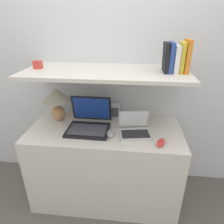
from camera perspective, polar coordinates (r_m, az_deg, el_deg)
name	(u,v)px	position (r m, az deg, el deg)	size (l,w,h in m)	color
ground_plane	(102,220)	(1.99, -3.01, -28.36)	(12.00, 12.00, 0.00)	#56514C
wall_back	(110,66)	(1.89, -0.62, 12.91)	(6.00, 0.05, 2.40)	silver
desk	(106,163)	(1.93, -1.83, -14.46)	(1.29, 0.60, 0.75)	silver
back_riser	(110,125)	(2.06, -0.69, -3.82)	(1.29, 0.04, 1.21)	silver
shelf	(105,72)	(1.60, -1.90, 11.36)	(1.29, 0.54, 0.03)	silver
table_lamp	(57,99)	(1.84, -15.53, 3.66)	(0.25, 0.25, 0.30)	#B27A4C
laptop_large	(89,123)	(1.71, -6.56, -3.11)	(0.35, 0.33, 0.26)	black
laptop_small	(135,130)	(1.63, 6.48, -5.01)	(0.28, 0.25, 0.17)	silver
computer_mouse	(110,134)	(1.60, -0.44, -6.18)	(0.07, 0.12, 0.04)	#99999E
second_mouse	(161,142)	(1.54, 13.83, -8.44)	(0.09, 0.12, 0.04)	red
router_box	(115,111)	(1.88, 0.79, 0.37)	(0.10, 0.08, 0.13)	white
book_orange	(187,56)	(1.61, 20.56, 14.69)	(0.03, 0.15, 0.24)	orange
book_yellow	(182,57)	(1.60, 19.26, 14.53)	(0.03, 0.12, 0.22)	gold
book_white	(176,59)	(1.59, 17.75, 14.26)	(0.03, 0.16, 0.20)	silver
book_blue	(171,57)	(1.58, 16.39, 14.73)	(0.03, 0.15, 0.21)	#284293
book_black	(166,58)	(1.58, 15.11, 14.80)	(0.04, 0.16, 0.21)	black
shelf_gadget	(38,65)	(1.75, -20.44, 12.55)	(0.06, 0.05, 0.06)	#CC3D33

